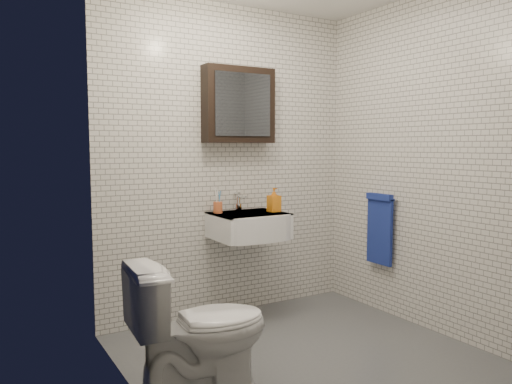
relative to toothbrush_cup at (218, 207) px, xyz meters
The scene contains 9 objects.
ground 1.27m from the toothbrush_cup, 79.89° to the right, with size 2.20×2.00×0.01m, color #515559.
room_shell 1.07m from the toothbrush_cup, 79.89° to the right, with size 2.22×2.02×2.51m.
washbasin 0.30m from the toothbrush_cup, 37.14° to the right, with size 0.55×0.50×0.20m.
faucet 0.21m from the toothbrush_cup, 10.33° to the left, with size 0.06×0.20×0.15m.
mirror_cabinet 0.83m from the toothbrush_cup, ahead, with size 0.60×0.15×0.60m.
towel_rail 1.33m from the toothbrush_cup, 24.25° to the right, with size 0.09×0.30×0.58m.
toothbrush_cup is the anchor object (origin of this frame).
soap_bottle 0.45m from the toothbrush_cup, 20.00° to the right, with size 0.09×0.09×0.19m, color orange.
toilet 1.35m from the toothbrush_cup, 120.88° to the right, with size 0.43×0.75×0.77m, color white.
Camera 1 is at (-1.88, -2.61, 1.37)m, focal length 35.00 mm.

